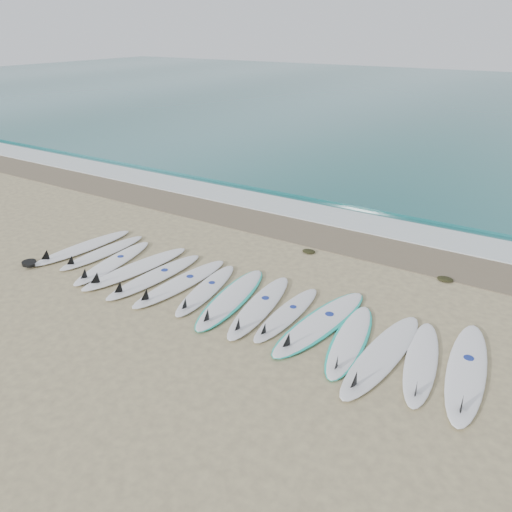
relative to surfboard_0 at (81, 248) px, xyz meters
The scene contains 23 objects.
ground 4.54m from the surfboard_0, ahead, with size 120.00×120.00×0.00m, color tan.
ocean 32.76m from the surfboard_0, 82.04° to the left, with size 120.00×55.00×0.03m, color #226668.
wet_sand_band 6.08m from the surfboard_0, 41.69° to the left, with size 120.00×1.80×0.01m, color brown.
foam_band 7.09m from the surfboard_0, 50.17° to the left, with size 120.00×1.40×0.04m, color silver.
wave_crest 8.29m from the surfboard_0, 56.82° to the left, with size 120.00×1.00×0.10m, color #226668.
surfboard_0 is the anchor object (origin of this frame).
surfboard_1 0.64m from the surfboard_0, ahead, with size 0.64×2.48×0.31m.
surfboard_2 1.30m from the surfboard_0, ahead, with size 0.88×2.64×0.33m.
surfboard_3 1.96m from the surfboard_0, ahead, with size 1.01×2.92×0.37m.
surfboard_4 2.60m from the surfboard_0, ahead, with size 0.78×2.74×0.35m.
surfboard_5 3.27m from the surfboard_0, ahead, with size 0.78×2.75×0.35m.
surfboard_6 3.91m from the surfboard_0, ahead, with size 0.88×2.46×0.31m.
surfboard_7 4.55m from the surfboard_0, ahead, with size 1.02×2.79×0.35m.
surfboard_8 5.22m from the surfboard_0, ahead, with size 0.90×2.71×0.34m.
surfboard_9 5.80m from the surfboard_0, ahead, with size 0.50×2.33×0.30m.
surfboard_10 6.48m from the surfboard_0, ahead, with size 1.08×2.95×0.37m.
surfboard_11 7.16m from the surfboard_0, ahead, with size 0.95×2.52×0.31m.
surfboard_12 7.79m from the surfboard_0, ahead, with size 0.82×2.92×0.37m.
surfboard_13 8.40m from the surfboard_0, ahead, with size 0.92×2.52×0.32m.
surfboard_14 9.08m from the surfboard_0, ahead, with size 0.92×2.93×0.37m.
seaweed_near 5.62m from the surfboard_0, 30.61° to the left, with size 0.33×0.26×0.06m, color black.
seaweed_far 8.61m from the surfboard_0, 21.31° to the left, with size 0.35×0.27×0.07m, color black.
leash_coil 1.27m from the surfboard_0, 105.01° to the right, with size 0.46×0.36×0.11m.
Camera 1 is at (5.11, -7.16, 5.09)m, focal length 35.00 mm.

